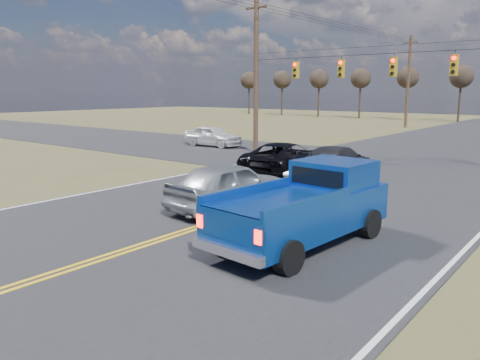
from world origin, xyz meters
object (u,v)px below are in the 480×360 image
Objects in this scene: pickup_truck at (307,206)px; silver_suv at (230,185)px; dgrey_car_queue at (336,161)px; white_car_queue at (331,176)px; black_suv at (284,158)px; cross_car_west at (213,136)px.

silver_suv is (-4.09, 1.69, -0.20)m from pickup_truck.
silver_suv is 7.93m from dgrey_car_queue.
pickup_truck is 6.61m from white_car_queue.
silver_suv is 0.87× the size of black_suv.
black_suv reaches higher than dgrey_car_queue.
white_car_queue is at bearing 136.91° from black_suv.
silver_suv is 4.71m from white_car_queue.
cross_car_west is at bearing -26.28° from white_car_queue.
white_car_queue is 17.17m from cross_car_west.
black_suv is at bearing -27.78° from white_car_queue.
cross_car_west is (-12.98, 13.49, -0.06)m from silver_suv.
cross_car_west is at bearing -28.90° from dgrey_car_queue.
pickup_truck is at bearing 107.33° from dgrey_car_queue.
black_suv is 4.84m from white_car_queue.
white_car_queue is 3.86m from dgrey_car_queue.
dgrey_car_queue is (2.44, 0.84, -0.04)m from black_suv.
silver_suv is at bearing 162.12° from pickup_truck.
dgrey_car_queue is at bearing -114.90° from cross_car_west.
dgrey_car_queue is 14.12m from cross_car_west.
white_car_queue is (4.04, -2.66, -0.07)m from black_suv.
dgrey_car_queue is at bearing -59.88° from white_car_queue.
black_suv is 2.59m from dgrey_car_queue.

